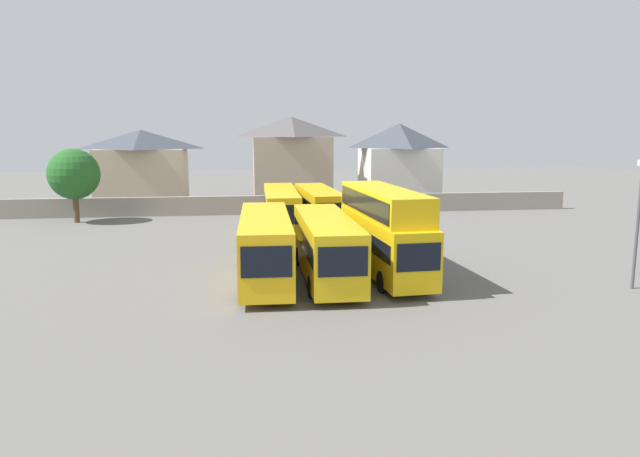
{
  "coord_description": "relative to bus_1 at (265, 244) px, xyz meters",
  "views": [
    {
      "loc": [
        -4.42,
        -31.35,
        8.18
      ],
      "look_at": [
        0.0,
        3.0,
        2.31
      ],
      "focal_mm": 33.22,
      "sensor_mm": 36.0,
      "label": 1
    }
  ],
  "objects": [
    {
      "name": "ground",
      "position": [
        3.36,
        17.78,
        -2.02
      ],
      "size": [
        140.0,
        140.0,
        0.0
      ],
      "primitive_type": "plane",
      "color": "#605E5B"
    },
    {
      "name": "depot_boundary_wall",
      "position": [
        3.36,
        25.22,
        -1.12
      ],
      "size": [
        56.0,
        0.5,
        1.8
      ],
      "primitive_type": "cube",
      "color": "gray",
      "rests_on": "ground"
    },
    {
      "name": "bus_1",
      "position": [
        0.0,
        0.0,
        0.0
      ],
      "size": [
        2.91,
        11.84,
        3.54
      ],
      "rotation": [
        0.0,
        0.0,
        -1.6
      ],
      "color": "yellow",
      "rests_on": "ground"
    },
    {
      "name": "bus_2",
      "position": [
        3.31,
        -0.27,
        -0.05
      ],
      "size": [
        2.73,
        11.46,
        3.44
      ],
      "rotation": [
        0.0,
        0.0,
        -1.58
      ],
      "color": "gold",
      "rests_on": "ground"
    },
    {
      "name": "bus_3",
      "position": [
        6.64,
        0.18,
        0.73
      ],
      "size": [
        3.18,
        10.87,
        4.88
      ],
      "rotation": [
        0.0,
        0.0,
        -1.5
      ],
      "color": "yellow",
      "rests_on": "ground"
    },
    {
      "name": "bus_4",
      "position": [
        1.82,
        15.06,
        -0.08
      ],
      "size": [
        2.69,
        11.92,
        3.39
      ],
      "rotation": [
        0.0,
        0.0,
        -1.59
      ],
      "color": "yellow",
      "rests_on": "ground"
    },
    {
      "name": "bus_5",
      "position": [
        4.9,
        15.6,
        -0.1
      ],
      "size": [
        2.97,
        11.0,
        3.35
      ],
      "rotation": [
        0.0,
        0.0,
        -1.52
      ],
      "color": "yellow",
      "rests_on": "ground"
    },
    {
      "name": "house_terrace_left",
      "position": [
        -11.95,
        34.53,
        2.08
      ],
      "size": [
        9.58,
        7.36,
        8.04
      ],
      "color": "#C6B293",
      "rests_on": "ground"
    },
    {
      "name": "house_terrace_centre",
      "position": [
        4.25,
        34.32,
        2.79
      ],
      "size": [
        8.87,
        6.62,
        9.45
      ],
      "color": "tan",
      "rests_on": "ground"
    },
    {
      "name": "house_terrace_right",
      "position": [
        16.14,
        33.17,
        2.43
      ],
      "size": [
        8.23,
        7.68,
        8.72
      ],
      "color": "silver",
      "rests_on": "ground"
    },
    {
      "name": "tree_left_of_lot",
      "position": [
        -15.75,
        22.22,
        2.22
      ],
      "size": [
        4.42,
        4.42,
        6.47
      ],
      "color": "brown",
      "rests_on": "ground"
    },
    {
      "name": "lamp_post_lot_edge",
      "position": [
        18.76,
        -4.22,
        1.75
      ],
      "size": [
        0.5,
        0.24,
        6.63
      ],
      "color": "#4C4C51",
      "rests_on": "ground"
    }
  ]
}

